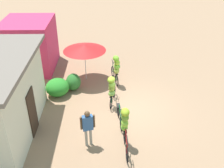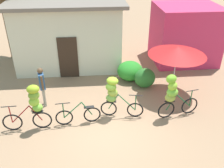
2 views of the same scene
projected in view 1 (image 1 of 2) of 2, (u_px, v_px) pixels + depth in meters
ground_plane at (129, 109)px, 12.71m from camera, size 60.00×60.00×0.00m
shop_pink at (30, 45)px, 15.83m from camera, size 3.20×2.80×2.94m
hedge_bush_front_left at (58, 87)px, 13.61m from camera, size 1.20×1.19×0.89m
hedge_bush_front_right at (73, 82)px, 14.09m from camera, size 0.93×0.77×0.89m
market_umbrella at (84, 48)px, 14.28m from camera, size 2.33×2.33×2.12m
bicycle_leftmost at (125, 126)px, 10.09m from camera, size 1.67×0.37×1.73m
bicycle_near_pile at (120, 116)px, 11.69m from camera, size 1.61×0.22×0.93m
bicycle_center_loaded at (112, 89)px, 12.50m from camera, size 1.58×0.50×1.62m
bicycle_by_shop at (116, 67)px, 14.27m from camera, size 1.63×0.51×1.77m
person_vendor at (88, 125)px, 10.15m from camera, size 0.29×0.56×1.64m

